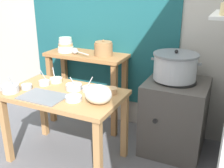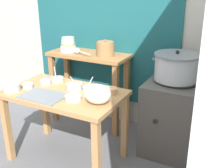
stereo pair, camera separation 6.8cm
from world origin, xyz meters
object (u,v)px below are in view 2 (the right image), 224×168
prep_bowl_4 (73,98)px  steamer_pot (176,67)px  bowl_stack_enamel (68,45)px  prep_bowl_0 (12,87)px  prep_bowl_6 (111,90)px  back_shelf_table (89,71)px  prep_bowl_5 (46,82)px  prep_bowl_7 (57,79)px  ladle (78,51)px  prep_bowl_3 (28,85)px  serving_tray (43,96)px  stove_block (175,117)px  plastic_bag (98,94)px  clay_pot (106,49)px  prep_bowl_2 (74,86)px  prep_table (65,103)px  prep_bowl_1 (90,88)px

prep_bowl_4 → steamer_pot: bearing=47.3°
bowl_stack_enamel → prep_bowl_0: bearing=-90.4°
prep_bowl_6 → steamer_pot: bearing=45.1°
back_shelf_table → prep_bowl_0: size_ratio=5.99×
back_shelf_table → bowl_stack_enamel: 0.39m
steamer_pot → prep_bowl_5: (-1.16, -0.56, -0.16)m
bowl_stack_enamel → back_shelf_table: bearing=7.5°
prep_bowl_7 → ladle: bearing=96.4°
back_shelf_table → prep_bowl_3: size_ratio=9.48×
ladle → serving_tray: (0.18, -0.84, -0.21)m
stove_block → prep_bowl_3: 1.51m
bowl_stack_enamel → prep_bowl_4: (0.63, -0.83, -0.23)m
plastic_bag → prep_bowl_5: prep_bowl_5 is taller
plastic_bag → clay_pot: bearing=113.7°
ladle → prep_bowl_3: 0.77m
ladle → serving_tray: ladle is taller
clay_pot → bowl_stack_enamel: (-0.49, -0.03, -0.00)m
prep_bowl_2 → prep_bowl_6: bearing=9.7°
prep_bowl_3 → bowl_stack_enamel: bearing=95.2°
prep_bowl_0 → prep_bowl_7: 0.46m
prep_table → prep_bowl_4: 0.25m
steamer_pot → prep_bowl_5: bearing=-154.4°
serving_tray → prep_bowl_2: bearing=61.4°
ladle → prep_bowl_7: size_ratio=1.72×
back_shelf_table → prep_bowl_1: size_ratio=7.04×
steamer_pot → prep_bowl_3: (-1.25, -0.71, -0.17)m
bowl_stack_enamel → prep_bowl_2: 0.82m
stove_block → prep_bowl_5: 1.36m
clay_pot → prep_bowl_0: size_ratio=1.29×
stove_block → serving_tray: size_ratio=1.95×
prep_bowl_6 → prep_bowl_1: bearing=-169.8°
bowl_stack_enamel → prep_bowl_3: 0.82m
prep_bowl_2 → back_shelf_table: bearing=110.0°
stove_block → plastic_bag: (-0.51, -0.69, 0.42)m
prep_bowl_3 → prep_bowl_5: (0.09, 0.15, 0.00)m
back_shelf_table → steamer_pot: size_ratio=1.97×
prep_table → plastic_bag: 0.45m
back_shelf_table → steamer_pot: bearing=-5.9°
clay_pot → serving_tray: 0.96m
prep_bowl_3 → prep_bowl_7: bearing=61.8°
clay_pot → prep_bowl_3: bearing=-116.9°
ladle → prep_bowl_7: ladle is taller
back_shelf_table → prep_bowl_6: size_ratio=8.30×
prep_bowl_5 → prep_bowl_6: bearing=6.8°
bowl_stack_enamel → prep_bowl_3: bearing=-84.8°
steamer_pot → prep_bowl_0: size_ratio=3.03×
serving_tray → bowl_stack_enamel: bearing=111.1°
prep_table → stove_block: 1.13m
bowl_stack_enamel → prep_bowl_5: size_ratio=1.13×
prep_bowl_5 → prep_bowl_4: bearing=-22.8°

